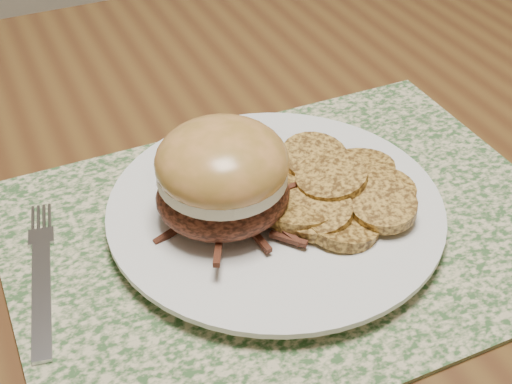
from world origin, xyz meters
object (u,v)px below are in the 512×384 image
dinner_plate (275,211)px  fork (42,274)px  pork_sandwich (222,176)px  dining_table (498,179)px

dinner_plate → fork: bearing=176.0°
dinner_plate → fork: 0.19m
dinner_plate → fork: size_ratio=1.55×
dinner_plate → pork_sandwich: pork_sandwich is taller
dining_table → fork: bearing=-176.3°
dining_table → pork_sandwich: size_ratio=12.23×
dinner_plate → pork_sandwich: size_ratio=2.12×
dining_table → pork_sandwich: (-0.34, -0.04, 0.14)m
dining_table → pork_sandwich: pork_sandwich is taller
pork_sandwich → fork: size_ratio=0.73×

